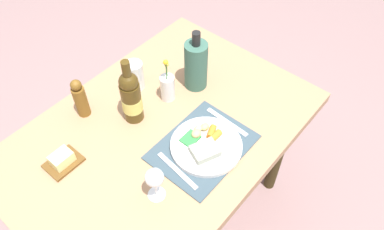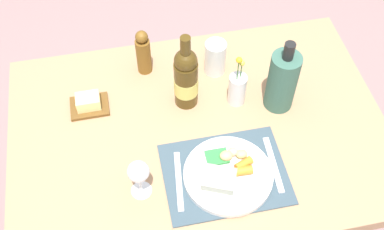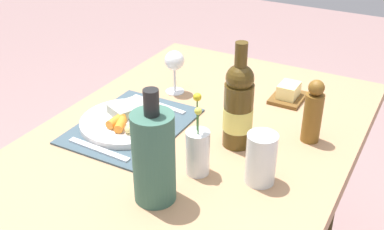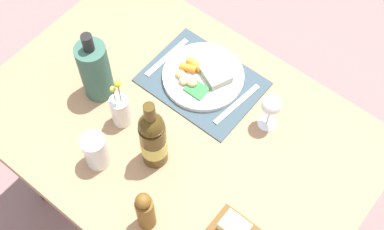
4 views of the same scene
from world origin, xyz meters
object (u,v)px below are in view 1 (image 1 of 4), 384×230
Objects in this scene: dinner_plate at (206,145)px; wine_bottle at (131,97)px; water_tumbler at (135,77)px; pepper_mill at (80,99)px; cooler_bottle at (196,65)px; dining_table at (161,142)px; knife at (227,122)px; butter_dish at (62,160)px; fork at (177,171)px; wine_glass at (154,179)px; flower_vase at (168,87)px.

wine_bottle is (-0.07, 0.32, 0.10)m from dinner_plate.
water_tumbler is 0.26m from pepper_mill.
water_tumbler is (-0.18, 0.19, -0.06)m from cooler_bottle.
cooler_bottle is at bearing 10.47° from dining_table.
knife is at bearing -55.11° from wine_bottle.
fork is at bearing -54.62° from butter_dish.
pepper_mill is at bearing 100.86° from fork.
cooler_bottle is at bearing 38.08° from fork.
water_tumbler is (0.13, 0.12, -0.06)m from wine_bottle.
dining_table is 4.41× the size of cooler_bottle.
pepper_mill is (-0.14, 0.30, 0.18)m from dining_table.
cooler_bottle is at bearing -9.68° from butter_dish.
wine_glass is (-0.22, -0.19, 0.20)m from dining_table.
fork is 0.48m from water_tumbler.
pepper_mill is (-0.34, 0.49, 0.08)m from knife.
fork is at bearing -132.36° from flower_vase.
pepper_mill reaches higher than dining_table.
wine_glass is 0.47m from flower_vase.
wine_glass is (-0.12, -0.01, 0.10)m from fork.
dining_table is at bearing 139.43° from knife.
cooler_bottle is at bearing -29.83° from pepper_mill.
flower_vase is 0.16m from water_tumbler.
cooler_bottle is 2.14× the size of water_tumbler.
butter_dish reaches higher than knife.
fork is at bearing 175.45° from dinner_plate.
water_tumbler is at bearing 104.33° from knife.
butter_dish is (-0.40, 0.36, 0.00)m from dinner_plate.
flower_vase reaches higher than dinner_plate.
wine_glass is at bearing -69.78° from butter_dish.
fork is 1.11× the size of pepper_mill.
wine_bottle reaches higher than pepper_mill.
wine_bottle is 0.19m from water_tumbler.
dining_table is 4.53× the size of dinner_plate.
wine_bottle is at bearing 101.66° from dinner_plate.
pepper_mill is (-0.43, 0.25, -0.03)m from cooler_bottle.
knife is at bearing -80.24° from flower_vase.
dinner_plate reaches higher than knife.
water_tumbler is at bearing 82.02° from dinner_plate.
wine_glass is at bearing -99.41° from pepper_mill.
flower_vase is at bearing -35.42° from pepper_mill.
dining_table is 9.65× the size of butter_dish.
dining_table is at bearing 41.17° from wine_glass.
knife is at bearing -110.55° from cooler_bottle.
dining_table is at bearing -148.36° from flower_vase.
cooler_bottle is at bearing 46.17° from dinner_plate.
cooler_bottle is (0.31, -0.07, -0.00)m from wine_bottle.
cooler_bottle is 0.49m from pepper_mill.
dinner_plate is 0.15m from knife.
water_tumbler is at bearing 133.01° from cooler_bottle.
flower_vase is at bearing 70.48° from dinner_plate.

